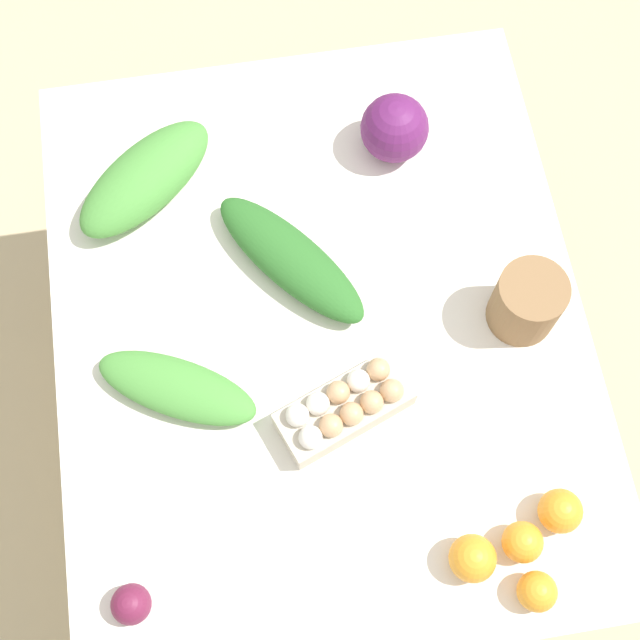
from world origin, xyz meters
TOP-DOWN VIEW (x-y plane):
  - ground_plane at (0.00, 0.00)m, footprint 8.00×8.00m
  - dining_table at (0.00, 0.00)m, footprint 1.27×1.03m
  - cabbage_purple at (0.37, -0.21)m, footprint 0.14×0.14m
  - egg_carton at (-0.19, -0.02)m, footprint 0.19×0.27m
  - paper_bag at (-0.05, -0.39)m, footprint 0.13×0.13m
  - greens_bunch_scallion at (-0.10, 0.29)m, footprint 0.25×0.33m
  - greens_bunch_dandelion at (0.35, 0.30)m, footprint 0.32×0.35m
  - greens_bunch_beet_tops at (0.13, 0.04)m, footprint 0.37×0.32m
  - beet_root at (-0.47, 0.40)m, footprint 0.07×0.07m
  - orange_0 at (-0.49, -0.19)m, footprint 0.08×0.08m
  - orange_1 at (-0.47, -0.28)m, footprint 0.07×0.07m
  - orange_2 at (-0.56, -0.29)m, footprint 0.07×0.07m
  - orange_3 at (-0.43, -0.36)m, footprint 0.08×0.08m

SIDE VIEW (x-z plane):
  - ground_plane at x=0.00m, z-range 0.00..0.00m
  - dining_table at x=0.00m, z-range 0.27..0.99m
  - greens_bunch_scallion at x=-0.10m, z-range 0.72..0.78m
  - orange_2 at x=-0.56m, z-range 0.72..0.79m
  - beet_root at x=-0.47m, z-range 0.72..0.79m
  - orange_1 at x=-0.47m, z-range 0.72..0.79m
  - greens_bunch_beet_tops at x=0.13m, z-range 0.72..0.79m
  - orange_3 at x=-0.43m, z-range 0.72..0.80m
  - orange_0 at x=-0.49m, z-range 0.72..0.80m
  - egg_carton at x=-0.19m, z-range 0.71..0.81m
  - greens_bunch_dandelion at x=0.35m, z-range 0.72..0.82m
  - paper_bag at x=-0.05m, z-range 0.72..0.86m
  - cabbage_purple at x=0.37m, z-range 0.72..0.86m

